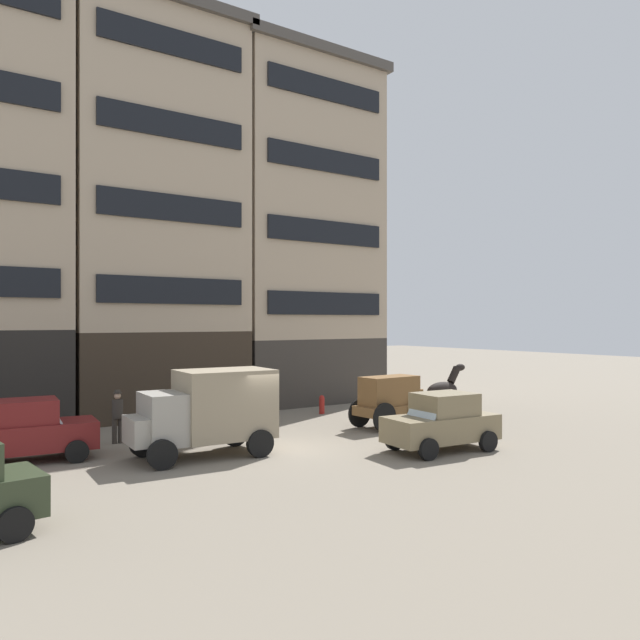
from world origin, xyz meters
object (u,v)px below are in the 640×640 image
object	(u,v)px
pedestrian_officer	(117,414)
fire_hydrant_curbside	(322,404)
sedan_parked_curb	(442,422)
draft_horse	(444,390)
sedan_light	(28,431)
delivery_truck_near	(207,410)
cargo_wagon	(390,398)

from	to	relation	value
pedestrian_officer	fire_hydrant_curbside	bearing A→B (deg)	8.72
sedan_parked_curb	pedestrian_officer	bearing A→B (deg)	139.21
draft_horse	pedestrian_officer	distance (m)	12.92
draft_horse	sedan_light	distance (m)	15.63
delivery_truck_near	fire_hydrant_curbside	bearing A→B (deg)	32.89
sedan_parked_curb	cargo_wagon	bearing A→B (deg)	70.37
cargo_wagon	fire_hydrant_curbside	distance (m)	4.36
sedan_light	fire_hydrant_curbside	bearing A→B (deg)	12.28
cargo_wagon	sedan_light	xyz separation A→B (m)	(-12.60, 1.61, -0.23)
draft_horse	sedan_parked_curb	distance (m)	6.12
draft_horse	fire_hydrant_curbside	bearing A→B (deg)	126.86
sedan_parked_curb	fire_hydrant_curbside	distance (m)	8.58
sedan_light	cargo_wagon	bearing A→B (deg)	-7.26
fire_hydrant_curbside	sedan_light	bearing A→B (deg)	-167.72
cargo_wagon	pedestrian_officer	size ratio (longest dim) A/B	1.65
cargo_wagon	draft_horse	distance (m)	2.95
cargo_wagon	sedan_light	size ratio (longest dim) A/B	0.77
draft_horse	fire_hydrant_curbside	xyz separation A→B (m)	(-3.21, 4.29, -0.84)
cargo_wagon	draft_horse	world-z (taller)	draft_horse
delivery_truck_near	sedan_light	distance (m)	5.18
draft_horse	delivery_truck_near	world-z (taller)	delivery_truck_near
fire_hydrant_curbside	sedan_parked_curb	bearing A→B (deg)	-98.26
sedan_parked_curb	fire_hydrant_curbside	size ratio (longest dim) A/B	4.61
delivery_truck_near	fire_hydrant_curbside	world-z (taller)	delivery_truck_near
delivery_truck_near	pedestrian_officer	distance (m)	3.95
delivery_truck_near	fire_hydrant_curbside	distance (m)	9.25
cargo_wagon	draft_horse	bearing A→B (deg)	0.04
draft_horse	sedan_light	xyz separation A→B (m)	(-15.55, 1.60, -0.36)
sedan_parked_curb	fire_hydrant_curbside	xyz separation A→B (m)	(1.23, 8.48, -0.49)
pedestrian_officer	draft_horse	bearing A→B (deg)	-12.73
delivery_truck_near	sedan_light	world-z (taller)	delivery_truck_near
sedan_light	pedestrian_officer	xyz separation A→B (m)	(2.94, 1.24, 0.07)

